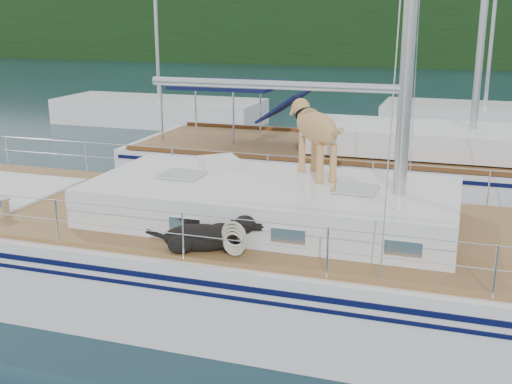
% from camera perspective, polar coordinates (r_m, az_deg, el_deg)
% --- Properties ---
extents(ground, '(120.00, 120.00, 0.00)m').
position_cam_1_polar(ground, '(10.05, -3.10, -8.88)').
color(ground, black).
rests_on(ground, ground).
extents(tree_line, '(90.00, 3.00, 6.00)m').
position_cam_1_polar(tree_line, '(53.62, 15.07, 13.86)').
color(tree_line, black).
rests_on(tree_line, ground).
extents(shore_bank, '(92.00, 1.00, 1.20)m').
position_cam_1_polar(shore_bank, '(54.92, 14.97, 11.38)').
color(shore_bank, '#595147').
rests_on(shore_bank, ground).
extents(main_sailboat, '(12.00, 3.80, 14.01)m').
position_cam_1_polar(main_sailboat, '(9.75, -2.58, -5.29)').
color(main_sailboat, silver).
rests_on(main_sailboat, ground).
extents(neighbor_sailboat, '(11.00, 3.50, 13.30)m').
position_cam_1_polar(neighbor_sailboat, '(15.18, 9.73, 1.92)').
color(neighbor_sailboat, silver).
rests_on(neighbor_sailboat, ground).
extents(bg_boat_west, '(8.00, 3.00, 11.65)m').
position_cam_1_polar(bg_boat_west, '(25.48, -8.55, 7.06)').
color(bg_boat_west, silver).
rests_on(bg_boat_west, ground).
extents(bg_boat_center, '(7.20, 3.00, 11.65)m').
position_cam_1_polar(bg_boat_center, '(24.79, 19.59, 6.11)').
color(bg_boat_center, silver).
rests_on(bg_boat_center, ground).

